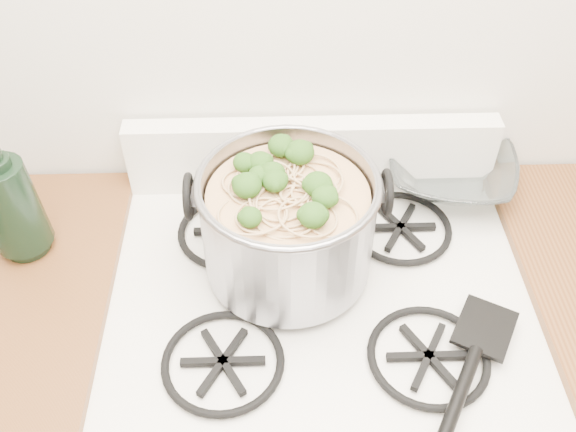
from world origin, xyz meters
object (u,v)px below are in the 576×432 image
at_px(gas_range, 313,419).
at_px(bottle, 7,193).
at_px(glass_bowl, 449,177).
at_px(stock_pot, 288,224).
at_px(spatula, 486,325).

height_order(gas_range, bottle, bottle).
relative_size(glass_bowl, bottle, 0.38).
distance_m(stock_pot, glass_bowl, 0.42).
xyz_separation_m(gas_range, stock_pot, (-0.06, 0.06, 0.59)).
bearing_deg(gas_range, glass_bowl, 43.44).
bearing_deg(stock_pot, gas_range, -45.35).
distance_m(stock_pot, bottle, 0.50).
bearing_deg(glass_bowl, stock_pot, -147.94).
bearing_deg(spatula, gas_range, -171.19).
bearing_deg(glass_bowl, spatula, -92.79).
distance_m(gas_range, stock_pot, 0.59).
height_order(gas_range, glass_bowl, glass_bowl).
relative_size(gas_range, stock_pot, 2.69).
bearing_deg(spatula, stock_pot, -176.45).
xyz_separation_m(stock_pot, glass_bowl, (0.35, 0.22, -0.09)).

